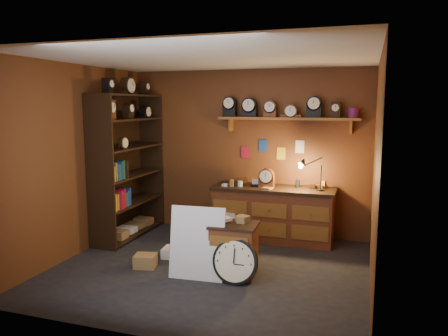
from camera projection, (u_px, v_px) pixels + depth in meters
floor at (210, 268)px, 5.75m from camera, size 4.00×4.00×0.00m
room_shell at (215, 137)px, 5.58m from camera, size 4.02×3.62×2.71m
shelving_unit at (126, 160)px, 7.04m from camera, size 0.47×1.60×2.58m
workbench at (273, 211)px, 6.90m from camera, size 1.92×0.66×1.36m
low_cabinet at (234, 247)px, 5.49m from camera, size 0.61×0.52×0.75m
big_round_clock at (235, 261)px, 5.23m from camera, size 0.56×0.18×0.56m
white_panel at (197, 278)px, 5.44m from camera, size 0.70×0.24×0.91m
mini_fridge at (224, 224)px, 7.03m from camera, size 0.47×0.49×0.46m
floor_box_a at (145, 261)px, 5.78m from camera, size 0.32×0.29×0.17m
floor_box_b at (172, 252)px, 6.17m from camera, size 0.26×0.30×0.14m
floor_box_c at (179, 254)px, 6.04m from camera, size 0.31×0.29×0.18m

